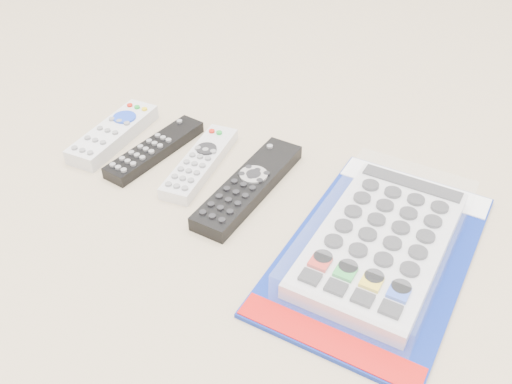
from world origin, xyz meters
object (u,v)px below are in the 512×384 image
at_px(remote_small_grey, 113,133).
at_px(remote_large_black, 249,186).
at_px(remote_silver_dvd, 200,162).
at_px(remote_slim_black, 155,149).
at_px(jumbo_remote_packaged, 381,240).

relative_size(remote_small_grey, remote_large_black, 0.78).
relative_size(remote_silver_dvd, remote_large_black, 0.82).
height_order(remote_small_grey, remote_large_black, remote_small_grey).
distance_m(remote_small_grey, remote_silver_dvd, 0.16).
distance_m(remote_silver_dvd, remote_large_black, 0.09).
distance_m(remote_slim_black, remote_silver_dvd, 0.08).
bearing_deg(remote_large_black, remote_small_grey, 178.94).
xyz_separation_m(remote_small_grey, jumbo_remote_packaged, (0.43, -0.06, 0.01)).
bearing_deg(remote_large_black, remote_silver_dvd, 171.95).
bearing_deg(remote_silver_dvd, remote_large_black, -17.60).
bearing_deg(remote_small_grey, remote_slim_black, -3.83).
relative_size(remote_slim_black, remote_large_black, 0.83).
bearing_deg(remote_slim_black, remote_small_grey, -174.33).
relative_size(remote_small_grey, remote_slim_black, 0.94).
height_order(remote_slim_black, remote_silver_dvd, same).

